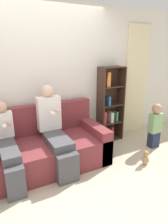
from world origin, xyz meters
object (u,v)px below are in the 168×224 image
(child_seated, at_px, (8,145))
(toddler_standing, at_px, (155,125))
(adult_seated, at_px, (55,129))
(bookshelf, at_px, (109,106))
(teddy_bear, at_px, (146,158))
(couch, at_px, (45,149))

(child_seated, bearing_deg, toddler_standing, -4.73)
(adult_seated, bearing_deg, bookshelf, 18.46)
(toddler_standing, bearing_deg, child_seated, 175.27)
(toddler_standing, relative_size, bookshelf, 0.58)
(toddler_standing, xyz_separation_m, teddy_bear, (-0.58, -0.39, -0.34))
(toddler_standing, distance_m, teddy_bear, 0.77)
(child_seated, xyz_separation_m, bookshelf, (2.00, 0.49, 0.18))
(bookshelf, xyz_separation_m, teddy_bear, (-0.01, -1.09, -0.61))
(child_seated, bearing_deg, couch, 13.84)
(adult_seated, distance_m, teddy_bear, 1.54)
(adult_seated, height_order, toddler_standing, adult_seated)
(couch, height_order, adult_seated, adult_seated)
(bookshelf, height_order, teddy_bear, bookshelf)
(adult_seated, xyz_separation_m, toddler_standing, (1.87, -0.27, -0.18))
(couch, bearing_deg, child_seated, -166.16)
(couch, xyz_separation_m, child_seated, (-0.55, -0.13, 0.25))
(bookshelf, relative_size, teddy_bear, 5.96)
(couch, bearing_deg, adult_seated, -27.79)
(adult_seated, distance_m, toddler_standing, 1.90)
(child_seated, height_order, teddy_bear, child_seated)
(toddler_standing, distance_m, bookshelf, 0.94)
(couch, relative_size, bookshelf, 1.30)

